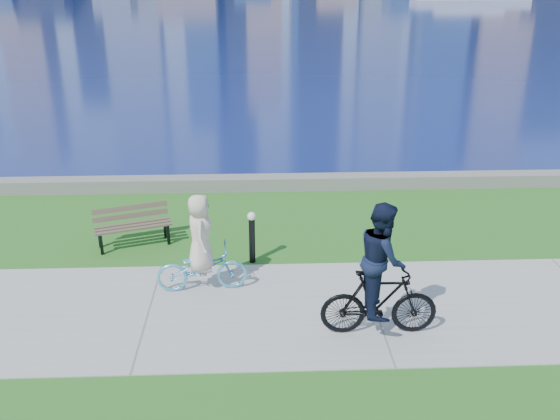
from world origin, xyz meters
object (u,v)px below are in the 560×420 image
Objects in this scene: cyclist_woman at (201,256)px; cyclist_man at (381,281)px; park_bench at (132,223)px; bollard_lamp at (252,234)px.

cyclist_man is (2.99, -1.57, 0.27)m from cyclist_woman.
park_bench is 2.65m from cyclist_woman.
bollard_lamp is 0.48× the size of cyclist_man.
cyclist_woman is at bearing -69.94° from park_bench.
bollard_lamp is 1.46m from cyclist_woman.
cyclist_man is at bearing -52.57° from bollard_lamp.
bollard_lamp is at bearing 38.52° from cyclist_man.
cyclist_man is (4.63, -3.64, 0.48)m from park_bench.
park_bench is at bearing 33.50° from cyclist_woman.
park_bench is 2.74m from bollard_lamp.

